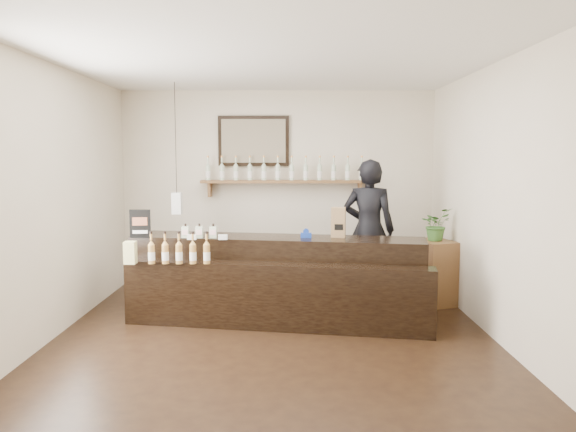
# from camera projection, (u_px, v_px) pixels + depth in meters

# --- Properties ---
(ground) EXTENTS (5.00, 5.00, 0.00)m
(ground) POSITION_uv_depth(u_px,v_px,m) (274.00, 336.00, 5.83)
(ground) COLOR black
(ground) RESTS_ON ground
(room_shell) EXTENTS (5.00, 5.00, 5.00)m
(room_shell) POSITION_uv_depth(u_px,v_px,m) (273.00, 172.00, 5.66)
(room_shell) COLOR beige
(room_shell) RESTS_ON ground
(back_wall_decor) EXTENTS (2.66, 0.96, 1.69)m
(back_wall_decor) POSITION_uv_depth(u_px,v_px,m) (267.00, 164.00, 8.01)
(back_wall_decor) COLOR brown
(back_wall_decor) RESTS_ON ground
(counter) EXTENTS (3.41, 1.45, 1.10)m
(counter) POSITION_uv_depth(u_px,v_px,m) (276.00, 282.00, 6.36)
(counter) COLOR black
(counter) RESTS_ON ground
(promo_sign) EXTENTS (0.23, 0.04, 0.32)m
(promo_sign) POSITION_uv_depth(u_px,v_px,m) (140.00, 224.00, 6.33)
(promo_sign) COLOR black
(promo_sign) RESTS_ON counter
(paper_bag) EXTENTS (0.18, 0.14, 0.34)m
(paper_bag) POSITION_uv_depth(u_px,v_px,m) (338.00, 222.00, 6.39)
(paper_bag) COLOR brown
(paper_bag) RESTS_ON counter
(tape_dispenser) EXTENTS (0.12, 0.05, 0.11)m
(tape_dispenser) POSITION_uv_depth(u_px,v_px,m) (306.00, 234.00, 6.35)
(tape_dispenser) COLOR #16369D
(tape_dispenser) RESTS_ON counter
(side_cabinet) EXTENTS (0.55, 0.65, 0.81)m
(side_cabinet) POSITION_uv_depth(u_px,v_px,m) (434.00, 272.00, 7.08)
(side_cabinet) COLOR brown
(side_cabinet) RESTS_ON ground
(potted_plant) EXTENTS (0.49, 0.48, 0.41)m
(potted_plant) POSITION_uv_depth(u_px,v_px,m) (436.00, 224.00, 7.02)
(potted_plant) COLOR #386829
(potted_plant) RESTS_ON side_cabinet
(shopkeeper) EXTENTS (0.86, 0.68, 2.06)m
(shopkeeper) POSITION_uv_depth(u_px,v_px,m) (369.00, 221.00, 7.26)
(shopkeeper) COLOR black
(shopkeeper) RESTS_ON ground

